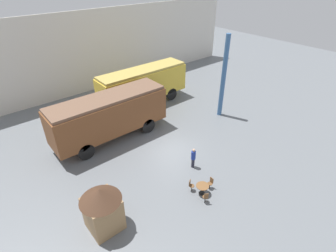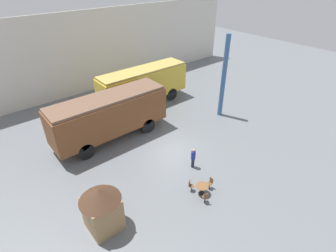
{
  "view_description": "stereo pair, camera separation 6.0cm",
  "coord_description": "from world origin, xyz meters",
  "px_view_note": "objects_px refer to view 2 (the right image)",
  "views": [
    {
      "loc": [
        -11.25,
        -13.21,
        13.2
      ],
      "look_at": [
        0.6,
        1.0,
        1.6
      ],
      "focal_mm": 28.0,
      "sensor_mm": 36.0,
      "label": 1
    },
    {
      "loc": [
        -11.2,
        -13.25,
        13.2
      ],
      "look_at": [
        0.6,
        1.0,
        1.6
      ],
      "focal_mm": 28.0,
      "sensor_mm": 36.0,
      "label": 2
    }
  ],
  "objects_px": {
    "passenger_coach_wooden": "(109,114)",
    "ticket_kiosk": "(102,207)",
    "cafe_table_near": "(202,187)",
    "visitor_person": "(193,157)",
    "passenger_coach_vintage": "(143,83)",
    "cafe_chair_0": "(190,185)"
  },
  "relations": [
    {
      "from": "passenger_coach_wooden",
      "to": "cafe_table_near",
      "type": "height_order",
      "value": "passenger_coach_wooden"
    },
    {
      "from": "passenger_coach_wooden",
      "to": "visitor_person",
      "type": "relative_size",
      "value": 5.89
    },
    {
      "from": "visitor_person",
      "to": "ticket_kiosk",
      "type": "xyz_separation_m",
      "value": [
        -7.65,
        -0.5,
        0.75
      ]
    },
    {
      "from": "cafe_chair_0",
      "to": "cafe_table_near",
      "type": "bearing_deg",
      "value": -0.0
    },
    {
      "from": "passenger_coach_wooden",
      "to": "ticket_kiosk",
      "type": "height_order",
      "value": "passenger_coach_wooden"
    },
    {
      "from": "cafe_chair_0",
      "to": "ticket_kiosk",
      "type": "distance_m",
      "value": 6.06
    },
    {
      "from": "passenger_coach_wooden",
      "to": "visitor_person",
      "type": "height_order",
      "value": "passenger_coach_wooden"
    },
    {
      "from": "cafe_table_near",
      "to": "cafe_chair_0",
      "type": "relative_size",
      "value": 0.98
    },
    {
      "from": "cafe_chair_0",
      "to": "visitor_person",
      "type": "relative_size",
      "value": 0.52
    },
    {
      "from": "cafe_chair_0",
      "to": "ticket_kiosk",
      "type": "relative_size",
      "value": 0.29
    },
    {
      "from": "cafe_table_near",
      "to": "passenger_coach_vintage",
      "type": "bearing_deg",
      "value": 70.6
    },
    {
      "from": "cafe_chair_0",
      "to": "visitor_person",
      "type": "distance_m",
      "value": 2.47
    },
    {
      "from": "passenger_coach_vintage",
      "to": "visitor_person",
      "type": "height_order",
      "value": "passenger_coach_vintage"
    },
    {
      "from": "passenger_coach_vintage",
      "to": "ticket_kiosk",
      "type": "bearing_deg",
      "value": -133.66
    },
    {
      "from": "passenger_coach_vintage",
      "to": "visitor_person",
      "type": "distance_m",
      "value": 11.48
    },
    {
      "from": "cafe_table_near",
      "to": "ticket_kiosk",
      "type": "bearing_deg",
      "value": 163.62
    },
    {
      "from": "passenger_coach_vintage",
      "to": "cafe_table_near",
      "type": "xyz_separation_m",
      "value": [
        -4.67,
        -13.24,
        -1.84
      ]
    },
    {
      "from": "cafe_table_near",
      "to": "ticket_kiosk",
      "type": "relative_size",
      "value": 0.29
    },
    {
      "from": "passenger_coach_vintage",
      "to": "ticket_kiosk",
      "type": "height_order",
      "value": "passenger_coach_vintage"
    },
    {
      "from": "passenger_coach_vintage",
      "to": "passenger_coach_wooden",
      "type": "height_order",
      "value": "passenger_coach_wooden"
    },
    {
      "from": "passenger_coach_wooden",
      "to": "cafe_table_near",
      "type": "bearing_deg",
      "value": -82.25
    },
    {
      "from": "visitor_person",
      "to": "ticket_kiosk",
      "type": "distance_m",
      "value": 7.7
    }
  ]
}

